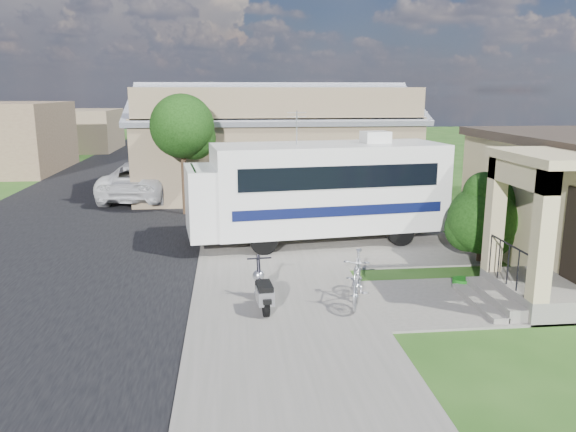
{
  "coord_description": "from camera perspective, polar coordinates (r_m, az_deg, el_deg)",
  "views": [
    {
      "loc": [
        -2.08,
        -12.48,
        4.68
      ],
      "look_at": [
        -0.5,
        2.5,
        1.3
      ],
      "focal_mm": 35.0,
      "sensor_mm": 36.0,
      "label": 1
    }
  ],
  "objects": [
    {
      "name": "bicycle",
      "position": [
        12.56,
        7.03,
        -6.53
      ],
      "size": [
        1.07,
        1.98,
        1.15
      ],
      "primitive_type": "imported",
      "rotation": [
        0.0,
        0.0,
        -0.29
      ],
      "color": "#A8A9B0",
      "rests_on": "ground"
    },
    {
      "name": "street_tree_c",
      "position": [
        40.59,
        -8.44,
        10.28
      ],
      "size": [
        2.44,
        2.4,
        4.42
      ],
      "color": "black",
      "rests_on": "ground"
    },
    {
      "name": "street_tree_a",
      "position": [
        21.63,
        -10.42,
        8.65
      ],
      "size": [
        2.44,
        2.4,
        4.58
      ],
      "color": "black",
      "rests_on": "ground"
    },
    {
      "name": "garden_hose",
      "position": [
        14.33,
        17.21,
        -6.58
      ],
      "size": [
        0.44,
        0.44,
        0.2
      ],
      "primitive_type": "cylinder",
      "color": "#135C12",
      "rests_on": "ground"
    },
    {
      "name": "ground",
      "position": [
        13.48,
        3.26,
        -7.67
      ],
      "size": [
        120.0,
        120.0,
        0.0
      ],
      "primitive_type": "plane",
      "color": "#1F4612"
    },
    {
      "name": "van",
      "position": [
        32.53,
        -13.32,
        5.56
      ],
      "size": [
        2.99,
        6.14,
        1.72
      ],
      "primitive_type": "imported",
      "rotation": [
        0.0,
        0.0,
        -0.1
      ],
      "color": "silver",
      "rests_on": "ground"
    },
    {
      "name": "pickup_truck",
      "position": [
        25.64,
        -14.19,
        3.63
      ],
      "size": [
        3.63,
        6.36,
        1.67
      ],
      "primitive_type": "imported",
      "rotation": [
        0.0,
        0.0,
        2.99
      ],
      "color": "silver",
      "rests_on": "ground"
    },
    {
      "name": "sidewalk_slab",
      "position": [
        22.98,
        -3.2,
        0.95
      ],
      "size": [
        4.0,
        80.0,
        0.06
      ],
      "primitive_type": "cube",
      "color": "#64615A",
      "rests_on": "ground"
    },
    {
      "name": "warehouse",
      "position": [
        26.66,
        -1.53,
        6.85
      ],
      "size": [
        12.5,
        8.4,
        5.04
      ],
      "color": "#77654A",
      "rests_on": "ground"
    },
    {
      "name": "distant_bldg_near",
      "position": [
        48.34,
        -21.74,
        8.1
      ],
      "size": [
        8.0,
        7.0,
        3.2
      ],
      "primitive_type": "cube",
      "color": "#77654A",
      "rests_on": "ground"
    },
    {
      "name": "street_slab",
      "position": [
        23.59,
        -19.18,
        0.51
      ],
      "size": [
        9.0,
        80.0,
        0.02
      ],
      "primitive_type": "cube",
      "color": "black",
      "rests_on": "ground"
    },
    {
      "name": "driveway_slab",
      "position": [
        17.96,
        5.69,
        -2.44
      ],
      "size": [
        7.0,
        6.0,
        0.05
      ],
      "primitive_type": "cube",
      "color": "#64615A",
      "rests_on": "ground"
    },
    {
      "name": "street_tree_b",
      "position": [
        31.59,
        -9.1,
        10.15
      ],
      "size": [
        2.44,
        2.4,
        4.73
      ],
      "color": "black",
      "rests_on": "ground"
    },
    {
      "name": "shrub",
      "position": [
        16.3,
        19.23,
        -0.04
      ],
      "size": [
        2.07,
        1.98,
        2.54
      ],
      "color": "black",
      "rests_on": "ground"
    },
    {
      "name": "walk_slab",
      "position": [
        13.38,
        16.89,
        -8.27
      ],
      "size": [
        4.0,
        3.0,
        0.05
      ],
      "primitive_type": "cube",
      "color": "#64615A",
      "rests_on": "ground"
    },
    {
      "name": "scooter",
      "position": [
        12.18,
        -2.57,
        -7.63
      ],
      "size": [
        0.54,
        1.55,
        1.02
      ],
      "rotation": [
        0.0,
        0.0,
        0.08
      ],
      "color": "black",
      "rests_on": "ground"
    },
    {
      "name": "motorhome",
      "position": [
        17.4,
        3.14,
        2.88
      ],
      "size": [
        8.12,
        3.41,
        4.04
      ],
      "rotation": [
        0.0,
        0.0,
        0.12
      ],
      "color": "silver",
      "rests_on": "ground"
    }
  ]
}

